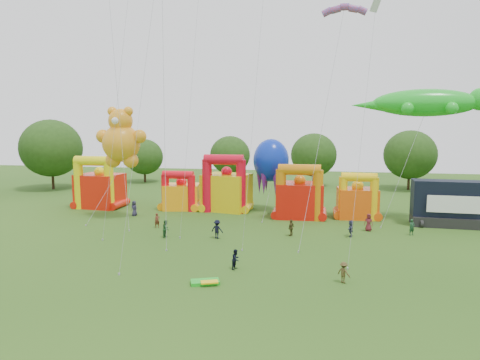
% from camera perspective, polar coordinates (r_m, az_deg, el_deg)
% --- Properties ---
extents(ground, '(160.00, 160.00, 0.00)m').
position_cam_1_polar(ground, '(28.06, -8.79, -16.15)').
color(ground, '#264B15').
rests_on(ground, ground).
extents(tree_ring, '(121.16, 123.24, 12.07)m').
position_cam_1_polar(tree_ring, '(27.16, -10.94, -3.15)').
color(tree_ring, '#352314').
rests_on(tree_ring, ground).
extents(bouncy_castle_0, '(5.98, 5.00, 7.08)m').
position_cam_1_polar(bouncy_castle_0, '(60.76, -18.28, -1.00)').
color(bouncy_castle_0, red).
rests_on(bouncy_castle_0, ground).
extents(bouncy_castle_1, '(5.11, 4.38, 5.25)m').
position_cam_1_polar(bouncy_castle_1, '(57.01, -7.87, -1.90)').
color(bouncy_castle_1, orange).
rests_on(bouncy_castle_1, ground).
extents(bouncy_castle_2, '(6.52, 5.67, 7.43)m').
position_cam_1_polar(bouncy_castle_2, '(55.68, -1.86, -1.23)').
color(bouncy_castle_2, '#E0BB0B').
rests_on(bouncy_castle_2, ground).
extents(bouncy_castle_3, '(5.70, 4.65, 6.59)m').
position_cam_1_polar(bouncy_castle_3, '(51.96, 7.93, -2.27)').
color(bouncy_castle_3, red).
rests_on(bouncy_castle_3, ground).
extents(bouncy_castle_4, '(4.82, 3.99, 5.61)m').
position_cam_1_polar(bouncy_castle_4, '(53.10, 15.38, -2.63)').
color(bouncy_castle_4, '#E44E0C').
rests_on(bouncy_castle_4, ground).
extents(stage_trailer, '(8.03, 3.35, 5.10)m').
position_cam_1_polar(stage_trailer, '(52.62, 26.19, -2.89)').
color(stage_trailer, black).
rests_on(stage_trailer, ground).
extents(teddy_bear_kite, '(6.15, 6.46, 13.33)m').
position_cam_1_polar(teddy_bear_kite, '(51.52, -16.36, 2.48)').
color(teddy_bear_kite, orange).
rests_on(teddy_bear_kite, ground).
extents(gecko_kite, '(15.04, 6.93, 15.27)m').
position_cam_1_polar(gecko_kite, '(51.36, 21.90, 4.36)').
color(gecko_kite, green).
rests_on(gecko_kite, ground).
extents(octopus_kite, '(4.59, 9.61, 9.44)m').
position_cam_1_polar(octopus_kite, '(55.12, 4.12, 1.88)').
color(octopus_kite, '#0B27AB').
rests_on(octopus_kite, ground).
extents(parafoil_kites, '(30.29, 12.80, 29.25)m').
position_cam_1_polar(parafoil_kites, '(43.41, -5.22, 9.89)').
color(parafoil_kites, red).
rests_on(parafoil_kites, ground).
extents(diamond_kites, '(25.48, 17.40, 41.06)m').
position_cam_1_polar(diamond_kites, '(40.20, -4.73, 14.81)').
color(diamond_kites, '#D00940').
rests_on(diamond_kites, ground).
extents(folded_kite_bundle, '(2.22, 1.63, 0.31)m').
position_cam_1_polar(folded_kite_bundle, '(31.10, -4.61, -13.40)').
color(folded_kite_bundle, green).
rests_on(folded_kite_bundle, ground).
extents(spectator_0, '(1.08, 0.91, 1.87)m').
position_cam_1_polar(spectator_0, '(54.23, -13.92, -3.69)').
color(spectator_0, '#2C2742').
rests_on(spectator_0, ground).
extents(spectator_1, '(0.69, 0.66, 1.60)m').
position_cam_1_polar(spectator_1, '(47.59, -10.99, -5.31)').
color(spectator_1, '#592619').
rests_on(spectator_1, ground).
extents(spectator_2, '(0.66, 0.85, 1.75)m').
position_cam_1_polar(spectator_2, '(43.40, -9.84, -6.42)').
color(spectator_2, '#1B4520').
rests_on(spectator_2, ground).
extents(spectator_3, '(1.33, 0.94, 1.87)m').
position_cam_1_polar(spectator_3, '(42.38, -3.07, -6.58)').
color(spectator_3, black).
rests_on(spectator_3, ground).
extents(spectator_4, '(0.81, 1.07, 1.69)m').
position_cam_1_polar(spectator_4, '(43.62, 6.84, -6.33)').
color(spectator_4, '#433C1B').
rests_on(spectator_4, ground).
extents(spectator_5, '(0.72, 1.62, 1.69)m').
position_cam_1_polar(spectator_5, '(44.44, 14.56, -6.27)').
color(spectator_5, '#282D44').
rests_on(spectator_5, ground).
extents(spectator_6, '(1.04, 0.83, 1.85)m').
position_cam_1_polar(spectator_6, '(47.24, 16.78, -5.44)').
color(spectator_6, maroon).
rests_on(spectator_6, ground).
extents(spectator_7, '(0.73, 0.64, 1.67)m').
position_cam_1_polar(spectator_7, '(46.93, 21.94, -5.86)').
color(spectator_7, '#183D23').
rests_on(spectator_7, ground).
extents(spectator_8, '(0.79, 0.91, 1.58)m').
position_cam_1_polar(spectator_8, '(33.72, -0.56, -10.52)').
color(spectator_8, black).
rests_on(spectator_8, ground).
extents(spectator_9, '(1.14, 1.05, 1.54)m').
position_cam_1_polar(spectator_9, '(31.83, 13.66, -11.89)').
color(spectator_9, '#483B1C').
rests_on(spectator_9, ground).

